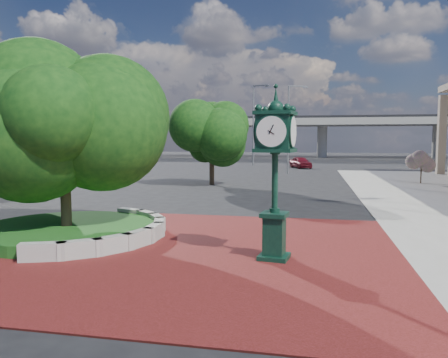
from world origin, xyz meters
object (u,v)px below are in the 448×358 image
street_lamp_near (290,122)px  parked_car (301,162)px  post_clock (275,166)px  street_lamp_far (255,119)px

street_lamp_near → parked_car: bearing=85.1°
post_clock → street_lamp_far: size_ratio=0.47×
post_clock → parked_car: size_ratio=1.20×
post_clock → street_lamp_near: bearing=92.2°
post_clock → parked_car: bearing=90.6°
street_lamp_near → street_lamp_far: size_ratio=0.84×
post_clock → parked_car: (-0.39, 40.02, -1.96)m
post_clock → street_lamp_far: 43.76m
street_lamp_near → street_lamp_far: (-5.06, 12.33, 0.94)m
post_clock → street_lamp_near: 30.97m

